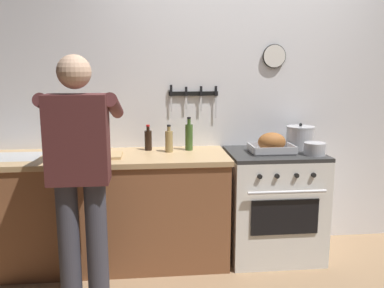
# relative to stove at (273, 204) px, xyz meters

# --- Properties ---
(wall_back) EXTENTS (6.00, 0.13, 2.60)m
(wall_back) POSITION_rel_stove_xyz_m (-0.22, 0.36, 0.85)
(wall_back) COLOR silver
(wall_back) RESTS_ON ground
(counter_block) EXTENTS (2.03, 0.65, 0.90)m
(counter_block) POSITION_rel_stove_xyz_m (-1.43, 0.00, 0.01)
(counter_block) COLOR brown
(counter_block) RESTS_ON ground
(stove) EXTENTS (0.76, 0.67, 0.90)m
(stove) POSITION_rel_stove_xyz_m (0.00, 0.00, 0.00)
(stove) COLOR white
(stove) RESTS_ON ground
(person_cook) EXTENTS (0.51, 0.63, 1.66)m
(person_cook) POSITION_rel_stove_xyz_m (-1.47, -0.60, 0.50)
(person_cook) COLOR #383842
(person_cook) RESTS_ON ground
(roasting_pan) EXTENTS (0.35, 0.26, 0.17)m
(roasting_pan) POSITION_rel_stove_xyz_m (-0.04, -0.03, 0.52)
(roasting_pan) COLOR #B7B7BC
(roasting_pan) RESTS_ON stove
(stock_pot) EXTENTS (0.24, 0.24, 0.22)m
(stock_pot) POSITION_rel_stove_xyz_m (0.26, 0.13, 0.55)
(stock_pot) COLOR #B7B7BC
(stock_pot) RESTS_ON stove
(saucepan) EXTENTS (0.17, 0.17, 0.10)m
(saucepan) POSITION_rel_stove_xyz_m (0.28, -0.15, 0.50)
(saucepan) COLOR #B7B7BC
(saucepan) RESTS_ON stove
(cutting_board) EXTENTS (0.36, 0.24, 0.02)m
(cutting_board) POSITION_rel_stove_xyz_m (-1.42, -0.05, 0.46)
(cutting_board) COLOR tan
(cutting_board) RESTS_ON counter_block
(bottle_cooking_oil) EXTENTS (0.07, 0.07, 0.25)m
(bottle_cooking_oil) POSITION_rel_stove_xyz_m (-1.71, 0.17, 0.55)
(bottle_cooking_oil) COLOR gold
(bottle_cooking_oil) RESTS_ON counter_block
(bottle_soy_sauce) EXTENTS (0.06, 0.06, 0.22)m
(bottle_soy_sauce) POSITION_rel_stove_xyz_m (-1.04, 0.17, 0.54)
(bottle_soy_sauce) COLOR black
(bottle_soy_sauce) RESTS_ON counter_block
(bottle_vinegar) EXTENTS (0.06, 0.06, 0.23)m
(bottle_vinegar) POSITION_rel_stove_xyz_m (-0.87, 0.08, 0.54)
(bottle_vinegar) COLOR #997F4C
(bottle_vinegar) RESTS_ON counter_block
(bottle_olive_oil) EXTENTS (0.06, 0.06, 0.28)m
(bottle_olive_oil) POSITION_rel_stove_xyz_m (-0.70, 0.14, 0.57)
(bottle_olive_oil) COLOR #385623
(bottle_olive_oil) RESTS_ON counter_block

